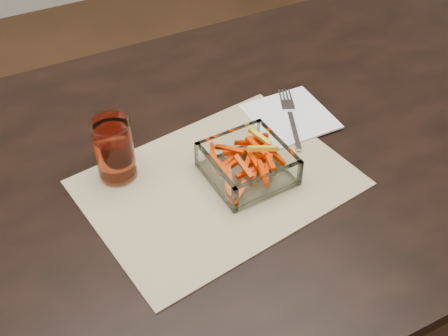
{
  "coord_description": "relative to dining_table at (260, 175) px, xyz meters",
  "views": [
    {
      "loc": [
        -0.44,
        -0.7,
        1.45
      ],
      "look_at": [
        -0.11,
        -0.06,
        0.78
      ],
      "focal_mm": 45.0,
      "sensor_mm": 36.0,
      "label": 1
    }
  ],
  "objects": [
    {
      "name": "napkin",
      "position": [
        0.09,
        0.04,
        0.09
      ],
      "size": [
        0.16,
        0.16,
        0.0
      ],
      "primitive_type": "cube",
      "rotation": [
        0.0,
        0.0,
        -0.02
      ],
      "color": "white",
      "rests_on": "placemat"
    },
    {
      "name": "glass_bowl",
      "position": [
        -0.07,
        -0.07,
        0.11
      ],
      "size": [
        0.14,
        0.14,
        0.05
      ],
      "rotation": [
        0.0,
        0.0,
        0.05
      ],
      "color": "white",
      "rests_on": "placemat"
    },
    {
      "name": "placemat",
      "position": [
        -0.13,
        -0.06,
        0.09
      ],
      "size": [
        0.49,
        0.39,
        0.0
      ],
      "primitive_type": "cube",
      "rotation": [
        0.0,
        0.0,
        0.15
      ],
      "color": "tan",
      "rests_on": "dining_table"
    },
    {
      "name": "fork",
      "position": [
        0.09,
        0.03,
        0.1
      ],
      "size": [
        0.09,
        0.18,
        0.0
      ],
      "rotation": [
        0.0,
        0.0,
        -0.4
      ],
      "color": "silver",
      "rests_on": "napkin"
    },
    {
      "name": "tumbler",
      "position": [
        -0.28,
        0.04,
        0.15
      ],
      "size": [
        0.07,
        0.07,
        0.12
      ],
      "color": "white",
      "rests_on": "placemat"
    },
    {
      "name": "dining_table",
      "position": [
        0.0,
        0.0,
        0.0
      ],
      "size": [
        1.6,
        0.9,
        0.75
      ],
      "color": "black",
      "rests_on": "ground"
    }
  ]
}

